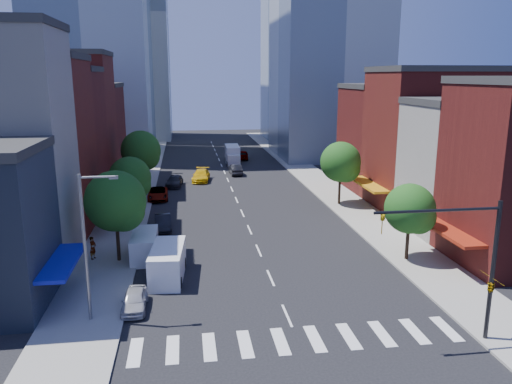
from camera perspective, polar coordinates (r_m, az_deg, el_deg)
ground at (r=32.12m, az=3.56°, el=-13.92°), size 220.00×220.00×0.00m
sidewalk_left at (r=69.81m, az=-13.37°, el=0.78°), size 5.00×120.00×0.15m
sidewalk_right at (r=71.93m, az=6.87°, el=1.41°), size 5.00×120.00×0.15m
crosswalk at (r=29.54m, az=4.79°, el=-16.51°), size 19.00×3.00×0.01m
bldg_left_2 at (r=51.17m, az=-25.26°, el=4.49°), size 12.00×9.00×16.00m
bldg_left_3 at (r=59.35m, az=-22.89°, el=5.25°), size 12.00×8.00×15.00m
bldg_left_4 at (r=67.45m, az=-21.19°, el=7.09°), size 12.00×9.00×17.00m
bldg_left_5 at (r=76.89m, az=-19.53°, el=6.36°), size 12.00×10.00×13.00m
bldg_right_1 at (r=51.47m, az=23.60°, el=2.43°), size 12.00×8.00×12.00m
bldg_right_2 at (r=58.99m, az=19.19°, el=5.51°), size 12.00×10.00×15.00m
bldg_right_3 at (r=68.08m, az=15.30°, el=5.86°), size 12.00×10.00×13.00m
tower_far_w at (r=124.28m, az=-14.50°, el=18.95°), size 18.00×18.00×56.00m
traffic_signal at (r=30.23m, az=24.54°, el=-8.31°), size 7.24×2.24×8.00m
streetlight at (r=30.99m, az=-18.69°, el=-5.08°), size 2.25×0.25×9.00m
tree_left_near at (r=40.46m, az=-15.56°, el=-1.27°), size 4.80×4.80×7.30m
tree_left_mid at (r=51.19m, az=-14.05°, el=1.40°), size 4.20×4.20×6.65m
tree_left_far at (r=64.81m, az=-12.89°, el=4.48°), size 5.00×5.00×7.75m
tree_right_near at (r=41.33m, az=17.39°, el=-2.05°), size 4.00×4.00×6.20m
tree_right_far at (r=57.54m, az=9.80°, el=3.22°), size 4.60×4.60×7.20m
parked_car_front at (r=33.47m, az=-13.69°, el=-11.91°), size 1.56×3.76×1.27m
parked_car_second at (r=49.32m, az=-10.60°, el=-3.43°), size 1.86×4.46×1.44m
parked_car_third at (r=61.37m, az=-11.16°, el=-0.18°), size 2.56×5.21×1.42m
parked_car_rear at (r=68.19m, az=-9.30°, el=1.23°), size 2.54×5.12×1.43m
cargo_van_near at (r=37.46m, az=-10.08°, el=-8.05°), size 2.69×5.78×2.39m
cargo_van_far at (r=41.88m, az=-12.63°, el=-6.06°), size 2.06×5.00×2.13m
taxi at (r=71.10m, az=-6.29°, el=1.88°), size 2.95×5.77×1.60m
traffic_car_oncoming at (r=75.51m, az=-2.36°, el=2.59°), size 1.80×4.73×1.54m
traffic_car_far at (r=89.26m, az=-1.53°, el=4.26°), size 2.50×4.96×1.62m
box_truck at (r=84.90m, az=-2.70°, el=4.20°), size 2.47×7.48×2.99m
pedestrian_near at (r=42.49m, az=-18.15°, el=-6.08°), size 0.67×0.80×1.87m
pedestrian_far at (r=44.88m, az=-13.62°, el=-4.94°), size 0.77×0.90×1.61m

